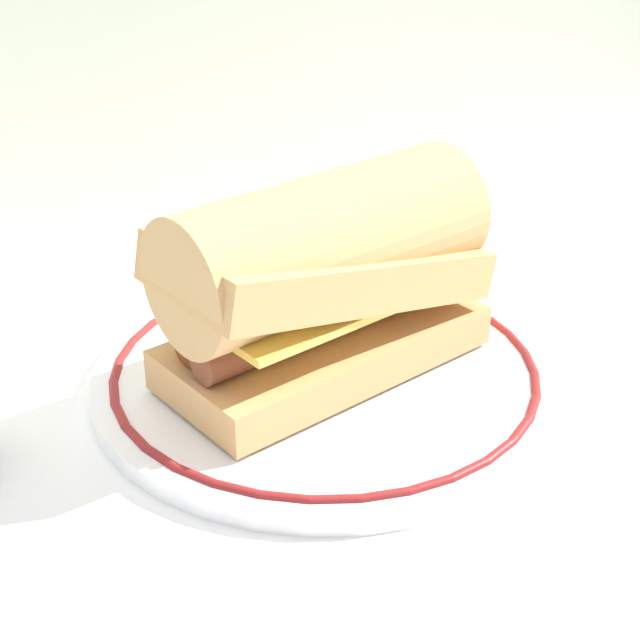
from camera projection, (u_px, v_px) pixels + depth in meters
name	position (u px, v px, depth m)	size (l,w,h in m)	color
ground_plane	(325.00, 384.00, 0.61)	(1.50, 1.50, 0.00)	white
plate	(320.00, 371.00, 0.61)	(0.30, 0.30, 0.01)	white
sausage_sandwich	(320.00, 272.00, 0.57)	(0.22, 0.13, 0.13)	tan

